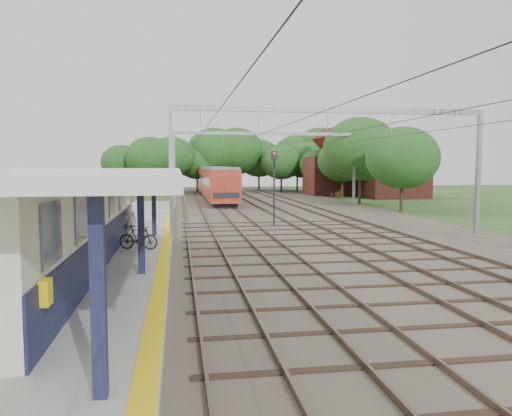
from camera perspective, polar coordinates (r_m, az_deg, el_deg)
ground at (r=12.39m, az=14.20°, el=-13.84°), size 160.00×160.00×0.00m
ballast_bed at (r=41.86m, az=3.09°, el=-0.42°), size 18.00×90.00×0.10m
platform at (r=25.21m, az=-15.27°, el=-3.86°), size 5.00×52.00×0.35m
yellow_stripe at (r=25.03m, az=-10.15°, el=-3.40°), size 0.45×52.00×0.01m
station_building at (r=18.36m, az=-22.10°, el=-1.40°), size 3.41×18.00×3.40m
canopy at (r=17.05m, az=-19.41°, el=3.61°), size 6.40×20.00×3.44m
rail_tracks at (r=41.40m, az=-0.29°, el=-0.29°), size 11.80×88.00×0.15m
catenary_system at (r=36.97m, az=3.73°, el=7.35°), size 17.22×88.00×7.00m
tree_band at (r=68.43m, az=-1.76°, el=5.75°), size 31.72×30.88×8.82m
house_near at (r=62.31m, az=15.47°, el=3.88°), size 7.00×6.12×7.89m
house_far at (r=66.09m, az=9.35°, el=4.26°), size 8.00×6.12×8.66m
person at (r=25.01m, az=-14.17°, el=-1.51°), size 0.73×0.60×1.72m
bicycle at (r=21.86m, az=-13.30°, el=-3.31°), size 1.79×0.99×1.04m
train at (r=60.88m, az=-4.97°, el=3.13°), size 2.77×34.51×3.65m
signal_post at (r=31.63m, az=2.08°, el=3.52°), size 0.35×0.30×4.84m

